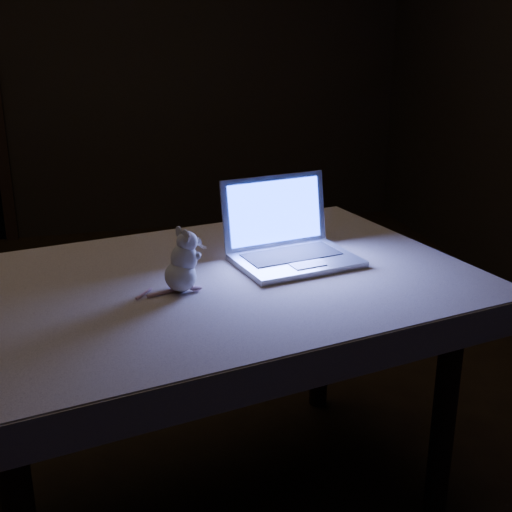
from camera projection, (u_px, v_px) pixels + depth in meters
name	position (u px, v px, depth m)	size (l,w,h in m)	color
floor	(124.00, 413.00, 2.74)	(5.00, 5.00, 0.00)	black
back_wall	(86.00, 47.00, 4.59)	(4.50, 0.04, 2.60)	black
table	(211.00, 398.00, 2.12)	(1.44, 0.93, 0.77)	black
tablecloth	(226.00, 291.00, 2.04)	(1.54, 1.03, 0.10)	beige
laptop	(297.00, 225.00, 2.07)	(0.36, 0.32, 0.25)	#B0AFB5
plush_mouse	(180.00, 260.00, 1.88)	(0.13, 0.13, 0.18)	silver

